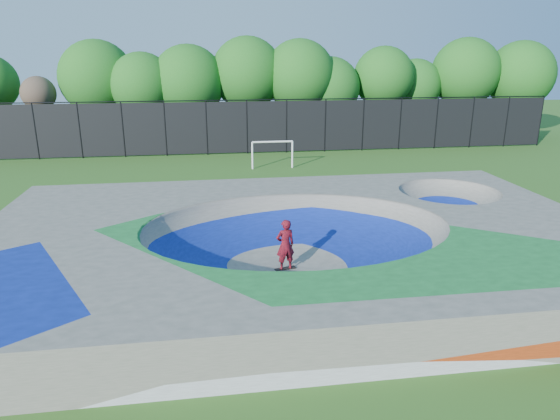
{
  "coord_description": "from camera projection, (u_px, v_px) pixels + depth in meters",
  "views": [
    {
      "loc": [
        -2.99,
        -16.44,
        7.28
      ],
      "look_at": [
        -0.14,
        3.0,
        1.1
      ],
      "focal_mm": 32.0,
      "sensor_mm": 36.0,
      "label": 1
    }
  ],
  "objects": [
    {
      "name": "soccer_goal",
      "position": [
        272.0,
        149.0,
        32.71
      ],
      "size": [
        2.78,
        0.12,
        1.83
      ],
      "color": "white",
      "rests_on": "ground"
    },
    {
      "name": "skate_deck",
      "position": [
        296.0,
        244.0,
        17.9
      ],
      "size": [
        22.0,
        14.0,
        1.5
      ],
      "primitive_type": "cube",
      "color": "gray",
      "rests_on": "ground"
    },
    {
      "name": "skateboard",
      "position": [
        285.0,
        269.0,
        17.58
      ],
      "size": [
        0.81,
        0.42,
        0.05
      ],
      "primitive_type": "cube",
      "rotation": [
        0.0,
        0.0,
        0.27
      ],
      "color": "black",
      "rests_on": "ground"
    },
    {
      "name": "fence",
      "position": [
        247.0,
        126.0,
        37.31
      ],
      "size": [
        48.09,
        0.09,
        4.04
      ],
      "color": "black",
      "rests_on": "ground"
    },
    {
      "name": "skater",
      "position": [
        285.0,
        245.0,
        17.31
      ],
      "size": [
        0.76,
        0.58,
        1.85
      ],
      "primitive_type": "imported",
      "rotation": [
        0.0,
        0.0,
        3.37
      ],
      "color": "#B10E20",
      "rests_on": "ground"
    },
    {
      "name": "treeline",
      "position": [
        277.0,
        79.0,
        41.29
      ],
      "size": [
        53.91,
        7.51,
        8.67
      ],
      "color": "#4B3B25",
      "rests_on": "ground"
    },
    {
      "name": "ground",
      "position": [
        296.0,
        263.0,
        18.12
      ],
      "size": [
        120.0,
        120.0,
        0.0
      ],
      "primitive_type": "plane",
      "color": "#295517",
      "rests_on": "ground"
    }
  ]
}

